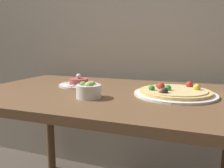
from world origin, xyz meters
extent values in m
cube|color=brown|center=(0.00, 0.41, 0.72)|extent=(1.33, 0.81, 0.03)
cylinder|color=brown|center=(-0.60, 0.75, 0.35)|extent=(0.06, 0.06, 0.70)
cylinder|color=white|center=(0.31, 0.43, 0.74)|extent=(0.36, 0.36, 0.01)
cylinder|color=#DBB26B|center=(0.31, 0.43, 0.75)|extent=(0.31, 0.31, 0.01)
cylinder|color=#E0C684|center=(0.31, 0.43, 0.76)|extent=(0.28, 0.28, 0.00)
sphere|color=gold|center=(0.41, 0.45, 0.77)|extent=(0.03, 0.03, 0.03)
sphere|color=#387F33|center=(0.29, 0.40, 0.77)|extent=(0.03, 0.03, 0.03)
sphere|color=#387F33|center=(0.22, 0.38, 0.77)|extent=(0.03, 0.03, 0.03)
sphere|color=#B22D23|center=(0.25, 0.42, 0.77)|extent=(0.04, 0.04, 0.04)
sphere|color=black|center=(0.24, 0.45, 0.77)|extent=(0.02, 0.02, 0.02)
sphere|color=#997047|center=(0.27, 0.33, 0.77)|extent=(0.02, 0.02, 0.02)
sphere|color=black|center=(0.28, 0.34, 0.77)|extent=(0.03, 0.03, 0.03)
sphere|color=#B22D23|center=(0.37, 0.52, 0.77)|extent=(0.03, 0.03, 0.03)
cylinder|color=white|center=(-0.20, 0.49, 0.74)|extent=(0.22, 0.22, 0.01)
cylinder|color=#A84747|center=(-0.20, 0.49, 0.76)|extent=(0.10, 0.10, 0.03)
sphere|color=silver|center=(-0.20, 0.49, 0.79)|extent=(0.03, 0.03, 0.03)
cube|color=white|center=(-0.12, 0.49, 0.75)|extent=(0.04, 0.02, 0.01)
cube|color=white|center=(-0.20, 0.57, 0.75)|extent=(0.02, 0.04, 0.01)
cube|color=white|center=(-0.28, 0.49, 0.75)|extent=(0.04, 0.02, 0.01)
cube|color=white|center=(-0.20, 0.41, 0.75)|extent=(0.02, 0.04, 0.01)
cylinder|color=white|center=(-0.02, 0.25, 0.76)|extent=(0.11, 0.11, 0.06)
sphere|color=#A3B25B|center=(-0.02, 0.23, 0.79)|extent=(0.04, 0.04, 0.04)
sphere|color=#A3B25B|center=(-0.02, 0.26, 0.79)|extent=(0.04, 0.04, 0.04)
sphere|color=#B7BC70|center=(-0.02, 0.25, 0.79)|extent=(0.03, 0.03, 0.03)
sphere|color=#668E42|center=(-0.03, 0.26, 0.79)|extent=(0.02, 0.02, 0.02)
sphere|color=#668E42|center=(-0.05, 0.24, 0.79)|extent=(0.04, 0.04, 0.04)
sphere|color=#B7BC70|center=(-0.02, 0.25, 0.79)|extent=(0.03, 0.03, 0.03)
camera|label=1|loc=(0.38, -0.56, 0.95)|focal=35.00mm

